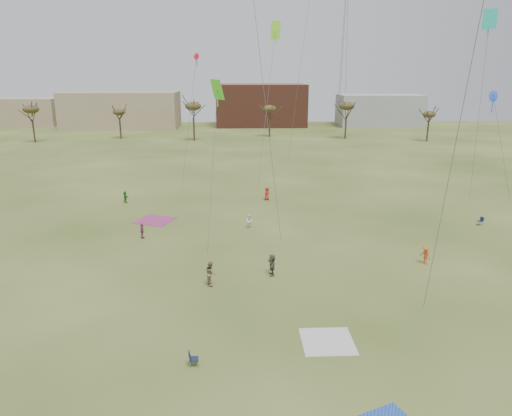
{
  "coord_description": "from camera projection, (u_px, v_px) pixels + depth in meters",
  "views": [
    {
      "loc": [
        -1.15,
        -23.3,
        15.76
      ],
      "look_at": [
        0.0,
        12.0,
        5.5
      ],
      "focal_mm": 33.22,
      "sensor_mm": 36.0,
      "label": 1
    }
  ],
  "objects": [
    {
      "name": "ground",
      "position": [
        263.0,
        360.0,
        26.8
      ],
      "size": [
        260.0,
        260.0,
        0.0
      ],
      "primitive_type": "plane",
      "color": "#384816",
      "rests_on": "ground"
    },
    {
      "name": "spectator_fore_b",
      "position": [
        211.0,
        273.0,
        36.0
      ],
      "size": [
        0.92,
        1.07,
        1.9
      ],
      "primitive_type": "imported",
      "rotation": [
        0.0,
        0.0,
        1.81
      ],
      "color": "#796A4D",
      "rests_on": "ground"
    },
    {
      "name": "spectator_fore_c",
      "position": [
        272.0,
        265.0,
        37.74
      ],
      "size": [
        0.62,
        1.66,
        1.76
      ],
      "primitive_type": "imported",
      "rotation": [
        0.0,
        0.0,
        4.77
      ],
      "color": "#4E4738",
      "rests_on": "ground"
    },
    {
      "name": "flyer_mid_b",
      "position": [
        425.0,
        255.0,
        39.97
      ],
      "size": [
        1.02,
        1.19,
        1.59
      ],
      "primitive_type": "imported",
      "rotation": [
        0.0,
        0.0,
        5.23
      ],
      "color": "#CB5226",
      "rests_on": "ground"
    },
    {
      "name": "spectator_mid_d",
      "position": [
        142.0,
        231.0,
        46.04
      ],
      "size": [
        0.65,
        0.96,
        1.51
      ],
      "primitive_type": "imported",
      "rotation": [
        0.0,
        0.0,
        1.92
      ],
      "color": "#833661",
      "rests_on": "ground"
    },
    {
      "name": "spectator_mid_e",
      "position": [
        250.0,
        221.0,
        49.05
      ],
      "size": [
        0.79,
        0.65,
        1.5
      ],
      "primitive_type": "imported",
      "rotation": [
        0.0,
        0.0,
        6.17
      ],
      "color": "white",
      "rests_on": "ground"
    },
    {
      "name": "flyer_far_a",
      "position": [
        125.0,
        197.0,
        58.67
      ],
      "size": [
        1.13,
        1.35,
        1.45
      ],
      "primitive_type": "imported",
      "rotation": [
        0.0,
        0.0,
        2.19
      ],
      "color": "#2F7C29",
      "rests_on": "ground"
    },
    {
      "name": "flyer_far_b",
      "position": [
        267.0,
        194.0,
        59.78
      ],
      "size": [
        0.96,
        0.91,
        1.65
      ],
      "primitive_type": "imported",
      "rotation": [
        0.0,
        0.0,
        0.66
      ],
      "color": "#B1261E",
      "rests_on": "ground"
    },
    {
      "name": "blanket_cream",
      "position": [
        327.0,
        342.0,
        28.63
      ],
      "size": [
        3.17,
        3.17,
        0.03
      ],
      "primitive_type": "cube",
      "rotation": [
        0.0,
        0.0,
        1.58
      ],
      "color": "silver",
      "rests_on": "ground"
    },
    {
      "name": "blanket_plum",
      "position": [
        155.0,
        220.0,
        51.77
      ],
      "size": [
        4.75,
        4.75,
        0.03
      ],
      "primitive_type": "cube",
      "rotation": [
        0.0,
        0.0,
        2.76
      ],
      "color": "#992F6A",
      "rests_on": "ground"
    },
    {
      "name": "camp_chair_center",
      "position": [
        194.0,
        361.0,
        26.24
      ],
      "size": [
        0.6,
        0.56,
        0.87
      ],
      "rotation": [
        0.0,
        0.0,
        1.68
      ],
      "color": "#141D38",
      "rests_on": "ground"
    },
    {
      "name": "camp_chair_right",
      "position": [
        480.0,
        223.0,
        50.2
      ],
      "size": [
        0.66,
        0.63,
        0.87
      ],
      "rotation": [
        0.0,
        0.0,
        4.98
      ],
      "color": "#151D3B",
      "rests_on": "ground"
    },
    {
      "name": "kites_aloft",
      "position": [
        307.0,
        17.0,
        51.17
      ],
      "size": [
        61.95,
        72.32,
        27.92
      ],
      "color": "#E61B43",
      "rests_on": "ground"
    },
    {
      "name": "tree_line",
      "position": [
        232.0,
        113.0,
        100.67
      ],
      "size": [
        117.44,
        49.32,
        8.91
      ],
      "color": "#3A2B1E",
      "rests_on": "ground"
    },
    {
      "name": "building_tan",
      "position": [
        122.0,
        110.0,
        134.69
      ],
      "size": [
        32.0,
        14.0,
        10.0
      ],
      "primitive_type": "cube",
      "color": "#937F60",
      "rests_on": "ground"
    },
    {
      "name": "building_brick",
      "position": [
        261.0,
        105.0,
        140.45
      ],
      "size": [
        26.0,
        16.0,
        12.0
      ],
      "primitive_type": "cube",
      "color": "brown",
      "rests_on": "ground"
    },
    {
      "name": "building_grey",
      "position": [
        379.0,
        110.0,
        140.04
      ],
      "size": [
        24.0,
        12.0,
        9.0
      ],
      "primitive_type": "cube",
      "color": "gray",
      "rests_on": "ground"
    },
    {
      "name": "building_tan_west",
      "position": [
        26.0,
        112.0,
        140.75
      ],
      "size": [
        20.0,
        12.0,
        8.0
      ],
      "primitive_type": "cube",
      "color": "#937F60",
      "rests_on": "ground"
    },
    {
      "name": "radio_tower",
      "position": [
        343.0,
        59.0,
        142.35
      ],
      "size": [
        1.51,
        1.72,
        41.0
      ],
      "color": "#9EA3A8",
      "rests_on": "ground"
    }
  ]
}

